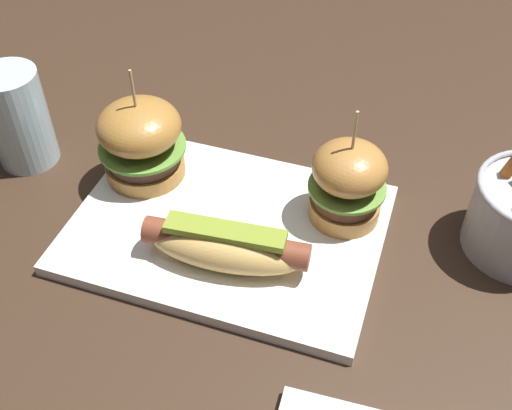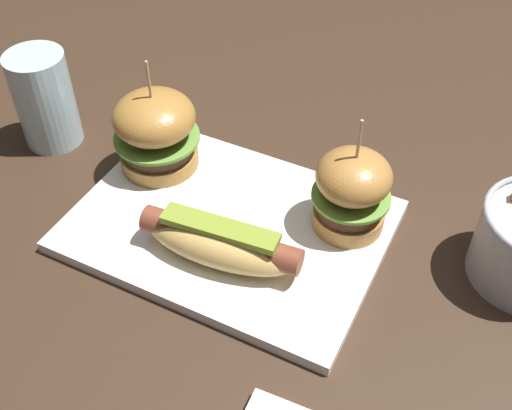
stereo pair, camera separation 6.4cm
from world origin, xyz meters
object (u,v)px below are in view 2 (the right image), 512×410
Objects in this scene: slider_left at (156,131)px; water_glass at (45,99)px; slider_right at (352,191)px; platter_main at (229,226)px; hot_dog at (221,242)px.

slider_left is 1.15× the size of water_glass.
slider_left is at bearing -178.38° from slider_right.
hot_dog reaches higher than platter_main.
platter_main is 0.29m from water_glass.
hot_dog is 0.15m from slider_right.
slider_left is at bearing 2.62° from water_glass.
platter_main is at bearing -154.32° from slider_right.
hot_dog is 1.23× the size of slider_right.
slider_left reaches higher than water_glass.
slider_right is at bearing 1.62° from slider_left.
platter_main is 1.94× the size of hot_dog.
slider_left is at bearing 157.80° from platter_main.
slider_right is at bearing 2.02° from water_glass.
platter_main is at bearing -8.59° from water_glass.
slider_left is 0.24m from slider_right.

